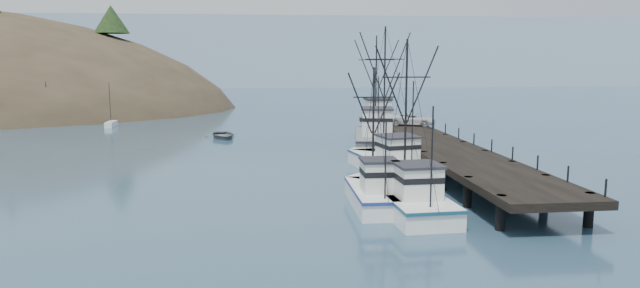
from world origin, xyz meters
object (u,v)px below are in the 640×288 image
object	(u,v)px
work_vessel	(376,138)
motorboat	(223,138)
trawler_far	(389,162)
pier_shed	(378,109)
pickup_truck	(413,119)
trawler_mid	(375,193)
pier	(435,145)
trawler_near	(409,198)

from	to	relation	value
work_vessel	motorboat	size ratio (longest dim) A/B	2.74
trawler_far	work_vessel	world-z (taller)	trawler_far
pier_shed	pickup_truck	world-z (taller)	pier_shed
trawler_mid	work_vessel	bearing A→B (deg)	78.01
pier_shed	motorboat	xyz separation A→B (m)	(-18.62, 1.11, -3.42)
trawler_far	motorboat	world-z (taller)	trawler_far
pier	trawler_far	size ratio (longest dim) A/B	3.53
pickup_truck	trawler_mid	bearing A→B (deg)	-175.70
trawler_near	pier_shed	xyz separation A→B (m)	(5.11, 33.50, 2.60)
pier	pier_shed	size ratio (longest dim) A/B	13.75
pickup_truck	motorboat	world-z (taller)	pickup_truck
trawler_near	work_vessel	distance (m)	23.96
pier	trawler_far	distance (m)	5.80
trawler_mid	motorboat	xyz separation A→B (m)	(-11.66, 33.07, -0.82)
trawler_far	pier_shed	world-z (taller)	trawler_far
trawler_mid	pier_shed	bearing A→B (deg)	77.72
trawler_mid	pickup_truck	world-z (taller)	trawler_mid
motorboat	pickup_truck	bearing A→B (deg)	-30.63
pier_shed	trawler_near	bearing A→B (deg)	-98.67
motorboat	trawler_mid	bearing A→B (deg)	-84.92
trawler_near	pier_shed	bearing A→B (deg)	81.33
pier	pier_shed	xyz separation A→B (m)	(-1.50, 18.00, 1.73)
pickup_truck	motorboat	bearing A→B (deg)	98.43
trawler_mid	work_vessel	size ratio (longest dim) A/B	0.64
trawler_mid	pier_shed	xyz separation A→B (m)	(6.96, 31.96, 2.60)
trawler_near	work_vessel	world-z (taller)	work_vessel
work_vessel	pickup_truck	world-z (taller)	work_vessel
trawler_near	work_vessel	xyz separation A→B (m)	(2.87, 23.78, 0.41)
motorboat	pier	bearing A→B (deg)	-57.87
pier	pickup_truck	world-z (taller)	pickup_truck
trawler_far	pier_shed	distance (m)	21.33
trawler_near	pier_shed	distance (m)	33.99
work_vessel	pier_shed	world-z (taller)	work_vessel
trawler_mid	pickup_truck	xyz separation A→B (m)	(9.96, 26.76, 1.88)
pier	trawler_mid	size ratio (longest dim) A/B	4.75
pier_shed	motorboat	size ratio (longest dim) A/B	0.61
pier	motorboat	distance (m)	27.80
trawler_near	trawler_far	xyz separation A→B (m)	(1.65, 12.62, 0.00)
work_vessel	pier_shed	bearing A→B (deg)	77.05
pier	work_vessel	bearing A→B (deg)	114.29
pickup_truck	work_vessel	bearing A→B (deg)	155.48
pier	pickup_truck	distance (m)	12.92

